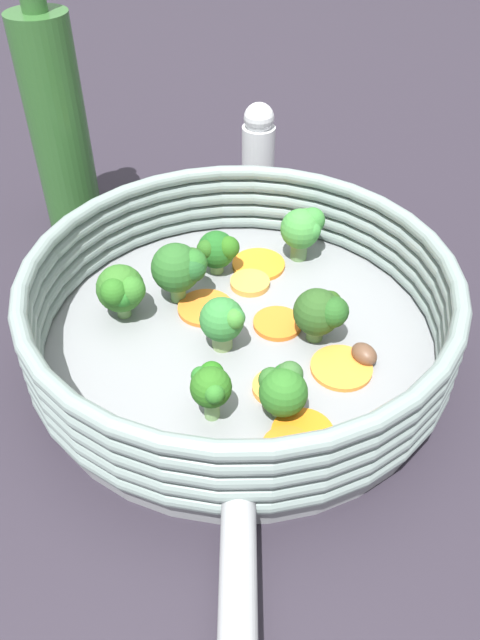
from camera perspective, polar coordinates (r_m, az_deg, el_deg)
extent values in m
plane|color=#25202A|center=(0.51, 0.00, -2.70)|extent=(4.00, 4.00, 0.00)
cylinder|color=gray|center=(0.50, 0.00, -2.01)|extent=(0.32, 0.32, 0.02)
torus|color=gray|center=(0.49, 0.00, -0.75)|extent=(0.33, 0.33, 0.01)
torus|color=gray|center=(0.48, 0.00, 0.40)|extent=(0.33, 0.33, 0.01)
torus|color=gray|center=(0.47, 0.00, 1.58)|extent=(0.33, 0.33, 0.01)
torus|color=gray|center=(0.47, 0.00, 2.81)|extent=(0.33, 0.33, 0.01)
torus|color=gray|center=(0.46, 0.00, 4.08)|extent=(0.33, 0.33, 0.01)
sphere|color=gray|center=(0.40, -4.33, -15.55)|extent=(0.01, 0.01, 0.01)
sphere|color=gray|center=(0.40, 4.11, -15.59)|extent=(0.01, 0.01, 0.01)
cylinder|color=orange|center=(0.52, -3.18, 1.13)|extent=(0.06, 0.06, 0.00)
cylinder|color=orange|center=(0.48, 9.44, -3.96)|extent=(0.05, 0.05, 0.00)
cylinder|color=orange|center=(0.45, 3.32, -6.17)|extent=(0.04, 0.04, 0.00)
cylinder|color=orange|center=(0.42, 4.40, -11.66)|extent=(0.05, 0.05, 0.01)
cylinder|color=orange|center=(0.50, 3.45, -0.31)|extent=(0.04, 0.04, 0.00)
cylinder|color=#F49D3E|center=(0.54, 0.92, 3.42)|extent=(0.05, 0.05, 0.01)
cylinder|color=orange|center=(0.43, 5.75, -10.33)|extent=(0.05, 0.05, 0.00)
cylinder|color=orange|center=(0.56, 1.71, 5.09)|extent=(0.07, 0.07, 0.00)
cylinder|color=#77A35F|center=(0.43, -2.60, -7.81)|extent=(0.01, 0.01, 0.02)
sphere|color=#28621A|center=(0.42, -2.67, -6.15)|extent=(0.03, 0.03, 0.03)
sphere|color=#246521|center=(0.42, -3.65, -5.12)|extent=(0.01, 0.01, 0.01)
sphere|color=#216615|center=(0.42, -2.61, -4.92)|extent=(0.02, 0.02, 0.02)
sphere|color=#2A6B22|center=(0.41, -2.35, -6.75)|extent=(0.01, 0.01, 0.01)
cylinder|color=#67964E|center=(0.53, -5.71, 2.85)|extent=(0.01, 0.01, 0.02)
sphere|color=#265923|center=(0.51, -5.87, 4.77)|extent=(0.04, 0.04, 0.04)
sphere|color=#205324|center=(0.51, -4.38, 4.76)|extent=(0.02, 0.02, 0.02)
sphere|color=#256122|center=(0.51, -4.30, 5.18)|extent=(0.02, 0.02, 0.02)
sphere|color=#28531E|center=(0.51, -4.43, 5.54)|extent=(0.02, 0.02, 0.02)
cylinder|color=#62884E|center=(0.57, 5.23, 6.62)|extent=(0.02, 0.02, 0.02)
sphere|color=#3B8337|center=(0.56, 5.35, 8.35)|extent=(0.04, 0.04, 0.04)
sphere|color=#437F36|center=(0.57, 5.88, 9.17)|extent=(0.02, 0.02, 0.02)
sphere|color=#337B31|center=(0.56, 6.63, 9.05)|extent=(0.02, 0.02, 0.02)
sphere|color=#368036|center=(0.56, 6.51, 8.15)|extent=(0.02, 0.02, 0.02)
cylinder|color=#7BA861|center=(0.52, -10.62, 1.20)|extent=(0.01, 0.01, 0.02)
sphere|color=#2F6622|center=(0.51, -10.88, 2.86)|extent=(0.04, 0.04, 0.04)
sphere|color=#2E6A23|center=(0.49, -9.89, 2.73)|extent=(0.02, 0.02, 0.02)
sphere|color=#266D23|center=(0.49, -10.71, 2.20)|extent=(0.02, 0.02, 0.02)
sphere|color=#27611C|center=(0.49, -11.46, 2.52)|extent=(0.02, 0.02, 0.02)
cylinder|color=#638C44|center=(0.49, 6.88, -0.90)|extent=(0.01, 0.01, 0.02)
sphere|color=#264B1C|center=(0.48, 7.05, 0.74)|extent=(0.04, 0.04, 0.04)
sphere|color=#224E1B|center=(0.47, 8.59, 0.80)|extent=(0.02, 0.02, 0.02)
sphere|color=#22511D|center=(0.47, 8.48, 0.67)|extent=(0.02, 0.02, 0.02)
sphere|color=#244815|center=(0.48, 8.18, 1.58)|extent=(0.02, 0.02, 0.02)
cylinder|color=#88AE5F|center=(0.56, -2.14, 5.08)|extent=(0.01, 0.01, 0.01)
sphere|color=#1C561C|center=(0.55, -2.18, 6.45)|extent=(0.03, 0.03, 0.03)
sphere|color=#25571A|center=(0.54, -3.14, 6.48)|extent=(0.02, 0.02, 0.02)
sphere|color=#265D16|center=(0.54, -1.08, 6.65)|extent=(0.02, 0.02, 0.02)
sphere|color=#156025|center=(0.55, -1.80, 7.28)|extent=(0.02, 0.02, 0.02)
cylinder|color=#688C49|center=(0.43, 3.88, -8.01)|extent=(0.01, 0.01, 0.01)
sphere|color=#296521|center=(0.42, 3.98, -6.62)|extent=(0.03, 0.03, 0.03)
sphere|color=#205F1C|center=(0.43, 4.26, -5.26)|extent=(0.02, 0.02, 0.02)
sphere|color=#315E29|center=(0.43, 4.59, -4.97)|extent=(0.02, 0.02, 0.02)
sphere|color=#2B5D23|center=(0.43, 2.84, -5.48)|extent=(0.02, 0.02, 0.02)
cylinder|color=#7F9B5C|center=(0.48, -1.63, -1.61)|extent=(0.02, 0.02, 0.02)
sphere|color=#307534|center=(0.47, -1.68, 0.06)|extent=(0.03, 0.03, 0.03)
sphere|color=#3A7D2D|center=(0.46, -0.54, 0.12)|extent=(0.02, 0.02, 0.02)
sphere|color=#307833|center=(0.46, -0.46, 0.20)|extent=(0.02, 0.02, 0.02)
ellipsoid|color=brown|center=(0.48, 11.29, -3.06)|extent=(0.03, 0.02, 0.01)
cylinder|color=silver|center=(0.68, 1.66, 13.97)|extent=(0.03, 0.03, 0.08)
sphere|color=silver|center=(0.65, 1.75, 17.97)|extent=(0.03, 0.03, 0.03)
cylinder|color=#2D5B28|center=(0.63, -16.23, 16.44)|extent=(0.05, 0.05, 0.20)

